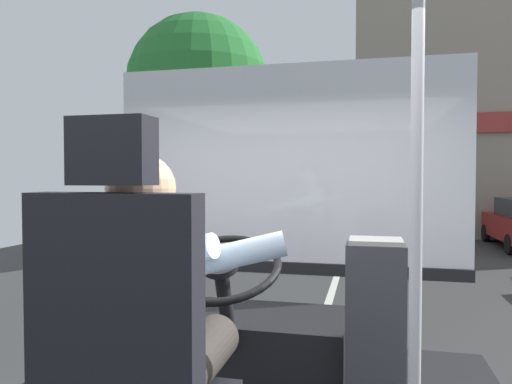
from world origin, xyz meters
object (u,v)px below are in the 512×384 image
(fare_box, at_px, (375,337))
(parked_car_blue, at_px, (498,208))
(steering_console, at_px, (244,345))
(driver_seat, at_px, (133,383))
(handrail_pole, at_px, (416,186))
(parked_car_charcoal, at_px, (469,203))
(bus_driver, at_px, (152,313))

(fare_box, relative_size, parked_car_blue, 0.20)
(steering_console, distance_m, parked_car_blue, 17.55)
(driver_seat, bearing_deg, fare_box, 53.26)
(handrail_pole, height_order, fare_box, handrail_pole)
(steering_console, bearing_deg, fare_box, -25.17)
(steering_console, height_order, handrail_pole, handrail_pole)
(fare_box, height_order, parked_car_charcoal, fare_box)
(bus_driver, xyz_separation_m, parked_car_blue, (5.39, 17.83, -0.74))
(parked_car_charcoal, bearing_deg, driver_seat, -103.03)
(driver_seat, height_order, steering_console, driver_seat)
(bus_driver, height_order, fare_box, bus_driver)
(bus_driver, distance_m, steering_console, 1.24)
(fare_box, height_order, parked_car_blue, fare_box)
(handrail_pole, bearing_deg, driver_seat, -148.96)
(driver_seat, xyz_separation_m, parked_car_charcoal, (5.48, 23.67, -0.70))
(fare_box, bearing_deg, handrail_pole, -73.56)
(parked_car_blue, height_order, parked_car_charcoal, parked_car_blue)
(handrail_pole, bearing_deg, fare_box, 106.44)
(driver_seat, relative_size, handrail_pole, 0.58)
(fare_box, bearing_deg, driver_seat, -126.74)
(bus_driver, relative_size, parked_car_charcoal, 0.20)
(fare_box, xyz_separation_m, parked_car_charcoal, (4.79, 22.74, -0.58))
(steering_console, height_order, parked_car_blue, steering_console)
(handrail_pole, bearing_deg, bus_driver, -155.73)
(driver_seat, height_order, bus_driver, driver_seat)
(bus_driver, xyz_separation_m, fare_box, (0.69, 0.80, -0.29))
(parked_car_blue, bearing_deg, bus_driver, -106.83)
(parked_car_blue, bearing_deg, steering_console, -107.89)
(steering_console, height_order, fare_box, fare_box)
(fare_box, distance_m, parked_car_blue, 17.66)
(driver_seat, bearing_deg, bus_driver, 90.00)
(steering_console, distance_m, handrail_pole, 1.43)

